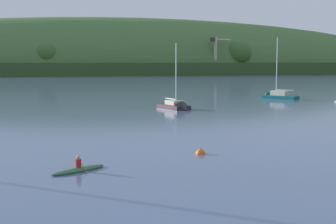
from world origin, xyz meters
TOP-DOWN VIEW (x-y plane):
  - far_shoreline_hill at (13.08, 231.56)m, footprint 472.57×117.68m
  - dockside_crane at (57.20, 200.66)m, footprint 10.78×4.52m
  - sailboat_midwater_white at (9.16, 45.19)m, footprint 4.03×6.27m
  - sailboat_far_left at (28.36, 58.66)m, footprint 5.85×6.28m
  - canoe_with_paddler at (-2.36, 13.16)m, footprint 3.21×2.52m
  - mooring_buoy_off_fishing_boat at (5.50, 16.68)m, footprint 0.66×0.66m

SIDE VIEW (x-z plane):
  - mooring_buoy_off_fishing_boat at x=5.50m, z-range -0.37..0.37m
  - canoe_with_paddler at x=-2.36m, z-range -0.41..0.62m
  - sailboat_midwater_white at x=9.16m, z-range -4.49..4.90m
  - sailboat_far_left at x=28.36m, z-range -5.22..5.75m
  - far_shoreline_hill at x=13.08m, z-range -29.14..29.73m
  - dockside_crane at x=57.20m, z-range -0.67..17.31m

